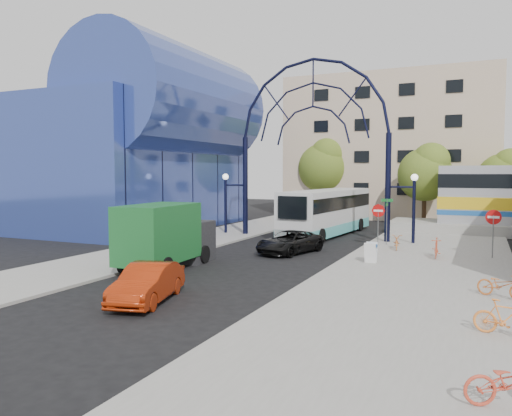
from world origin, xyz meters
The scene contains 21 objects.
ground centered at (0.00, 0.00, 0.00)m, with size 120.00×120.00×0.00m, color black.
sidewalk_east centered at (8.00, 4.00, 0.06)m, with size 8.00×56.00×0.12m, color gray.
plaza_west centered at (-6.50, 6.00, 0.06)m, with size 5.00×50.00×0.12m, color gray.
gateway_arch centered at (0.00, 14.00, 8.56)m, with size 13.64×0.44×12.10m.
stop_sign centered at (4.80, 12.00, 1.99)m, with size 0.80×0.07×2.50m.
do_not_enter_sign centered at (11.00, 10.00, 1.98)m, with size 0.76×0.07×2.48m.
street_name_sign centered at (5.20, 12.60, 2.13)m, with size 0.70×0.70×2.80m.
sandwich_board centered at (5.60, 5.98, 0.74)m, with size 0.55×0.61×0.99m.
transit_hall centered at (-15.30, 15.00, 6.70)m, with size 16.50×18.00×14.50m.
apartment_block centered at (2.00, 34.97, 7.00)m, with size 20.00×12.10×14.00m.
tree_north_a centered at (6.12, 25.93, 4.61)m, with size 4.48×4.48×7.00m.
tree_north_b centered at (-3.88, 29.93, 5.27)m, with size 5.12×5.12×8.00m.
tree_north_c centered at (12.12, 27.93, 4.28)m, with size 4.16×4.16×6.50m.
city_bus centered at (0.33, 16.56, 1.70)m, with size 3.64×12.04×3.26m.
green_truck centered at (-3.00, 1.35, 1.52)m, with size 2.64×6.16×3.04m.
black_suv centered at (0.72, 7.78, 0.62)m, with size 2.07×4.48×1.25m, color black.
red_sedan centered at (-0.06, -4.16, 0.66)m, with size 1.40×4.03×1.33m, color #9F2609.
bike_near_a centered at (6.07, 10.94, 0.56)m, with size 0.58×1.67×0.88m, color orange.
bike_near_b centered at (8.37, 8.88, 0.62)m, with size 0.47×1.68×1.01m, color #D74D2B.
bike_far_a centered at (11.14, 1.00, 0.57)m, with size 0.60×1.72×0.90m, color #CB6528.
bike_far_b centered at (11.09, -3.53, 0.61)m, with size 0.46×1.63×0.98m, color orange.
Camera 1 is at (10.42, -18.13, 4.47)m, focal length 35.00 mm.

